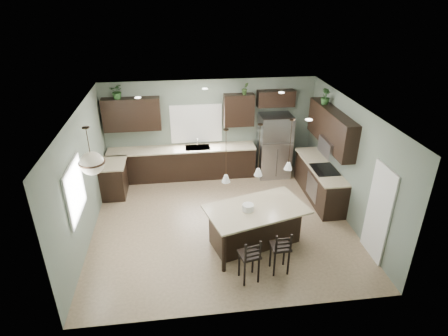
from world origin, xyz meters
TOP-DOWN VIEW (x-y plane):
  - ground at (0.00, 0.00)m, footprint 6.00×6.00m
  - pantry_door at (2.98, -1.55)m, footprint 0.04×0.82m
  - window_back at (-0.40, 2.73)m, footprint 1.35×0.02m
  - window_left at (-2.98, -0.80)m, footprint 0.02×1.10m
  - left_return_cabs at (-2.70, 1.70)m, footprint 0.60×0.90m
  - left_return_countertop at (-2.68, 1.70)m, footprint 0.66×0.96m
  - back_lower_cabs at (-0.85, 2.45)m, footprint 4.20×0.60m
  - back_countertop at (-0.85, 2.43)m, footprint 4.20×0.66m
  - sink_inset at (-0.40, 2.43)m, footprint 0.70×0.45m
  - faucet at (-0.40, 2.40)m, footprint 0.02×0.02m
  - back_upper_left at (-2.15, 2.58)m, footprint 1.55×0.34m
  - back_upper_right at (0.80, 2.58)m, footprint 0.85×0.34m
  - fridge_header at (1.85, 2.58)m, footprint 1.05×0.34m
  - right_lower_cabs at (2.70, 0.87)m, footprint 0.60×2.35m
  - right_countertop at (2.68, 0.87)m, footprint 0.66×2.35m
  - cooktop at (2.68, 0.60)m, footprint 0.58×0.75m
  - wall_oven_front at (2.40, 0.60)m, footprint 0.01×0.72m
  - right_upper_cabs at (2.83, 0.87)m, footprint 0.34×2.35m
  - microwave at (2.78, 0.60)m, footprint 0.40×0.75m
  - refrigerator at (1.82, 2.29)m, footprint 0.90×0.74m
  - kitchen_island at (0.62, -0.92)m, footprint 2.31×1.69m
  - serving_dish at (0.42, -0.97)m, footprint 0.24×0.24m
  - bar_stool_left at (0.27, -1.97)m, footprint 0.43×0.43m
  - bar_stool_center at (0.91, -1.81)m, footprint 0.37×0.37m
  - pendant_left at (-0.06, -1.11)m, footprint 0.17×0.17m
  - pendant_center at (0.62, -0.92)m, footprint 0.17×0.17m
  - pendant_right at (1.29, -0.73)m, footprint 0.17×0.17m
  - chandelier at (-2.60, -0.67)m, footprint 0.50×0.50m
  - plant_back_left at (-2.45, 2.55)m, footprint 0.42×0.38m
  - plant_back_right at (0.96, 2.55)m, footprint 0.21×0.18m
  - plant_right_wall at (2.80, 1.39)m, footprint 0.29×0.29m
  - room_shell at (0.00, 0.00)m, footprint 6.00×6.00m

SIDE VIEW (x-z plane):
  - ground at x=0.00m, z-range 0.00..0.00m
  - left_return_cabs at x=-2.70m, z-range 0.00..0.90m
  - back_lower_cabs at x=-0.85m, z-range 0.00..0.90m
  - right_lower_cabs at x=2.70m, z-range 0.00..0.90m
  - wall_oven_front at x=2.40m, z-range 0.15..0.75m
  - kitchen_island at x=0.62m, z-range 0.00..0.92m
  - bar_stool_center at x=0.91m, z-range 0.00..0.98m
  - bar_stool_left at x=0.27m, z-range 0.00..0.99m
  - left_return_countertop at x=-2.68m, z-range 0.90..0.94m
  - back_countertop at x=-0.85m, z-range 0.90..0.94m
  - right_countertop at x=2.68m, z-range 0.90..0.94m
  - refrigerator at x=1.82m, z-range 0.00..1.85m
  - sink_inset at x=-0.40m, z-range 0.93..0.94m
  - cooktop at x=2.68m, z-range 0.93..0.95m
  - serving_dish at x=0.42m, z-range 0.92..1.06m
  - pantry_door at x=2.98m, z-range 0.00..2.04m
  - faucet at x=-0.40m, z-range 0.94..1.22m
  - window_back at x=-0.40m, z-range 1.05..2.05m
  - window_left at x=-2.98m, z-range 1.05..2.05m
  - microwave at x=2.78m, z-range 1.35..1.75m
  - room_shell at x=0.00m, z-range -1.30..4.70m
  - back_upper_left at x=-2.15m, z-range 1.50..2.40m
  - back_upper_right at x=0.80m, z-range 1.50..2.40m
  - right_upper_cabs at x=2.83m, z-range 1.50..2.40m
  - fridge_header at x=1.85m, z-range 2.02..2.48m
  - pendant_left at x=-0.06m, z-range 1.70..2.80m
  - pendant_center at x=0.62m, z-range 1.70..2.80m
  - pendant_right at x=1.29m, z-range 1.70..2.80m
  - chandelier at x=-2.60m, z-range 1.82..2.80m
  - plant_back_right at x=0.96m, z-range 2.40..2.74m
  - plant_right_wall at x=2.80m, z-range 2.40..2.80m
  - plant_back_left at x=-2.45m, z-range 2.40..2.82m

